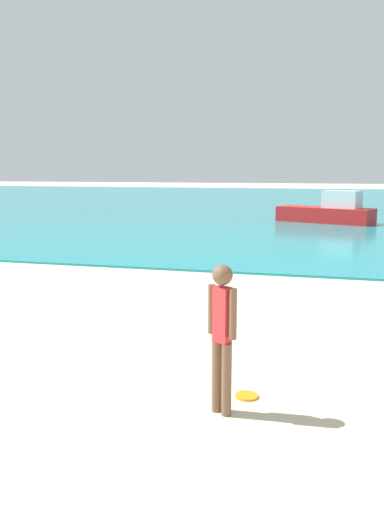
# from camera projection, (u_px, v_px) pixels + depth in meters

# --- Properties ---
(water) EXTENTS (160.00, 60.00, 0.06)m
(water) POSITION_uv_depth(u_px,v_px,m) (296.00, 202.00, 41.93)
(water) COLOR teal
(water) RESTS_ON ground
(person_standing) EXTENTS (0.33, 0.22, 1.61)m
(person_standing) POSITION_uv_depth(u_px,v_px,m) (222.00, 330.00, 5.52)
(person_standing) COLOR brown
(person_standing) RESTS_ON ground
(frisbee) EXTENTS (0.26, 0.26, 0.03)m
(frisbee) POSITION_uv_depth(u_px,v_px,m) (247.00, 396.00, 6.06)
(frisbee) COLOR orange
(frisbee) RESTS_ON ground
(boat_near) EXTENTS (4.72, 2.98, 1.53)m
(boat_near) POSITION_uv_depth(u_px,v_px,m) (328.00, 212.00, 25.23)
(boat_near) COLOR red
(boat_near) RESTS_ON water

